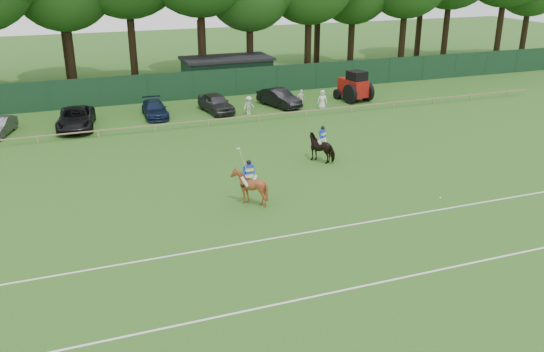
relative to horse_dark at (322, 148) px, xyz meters
name	(u,v)px	position (x,y,z in m)	size (l,w,h in m)	color
ground	(284,226)	(-5.64, -7.87, -0.85)	(160.00, 160.00, 0.00)	#1E4C14
horse_dark	(322,148)	(0.00, 0.00, 0.00)	(0.92, 2.01, 1.70)	black
horse_chestnut	(249,187)	(-6.33, -4.71, 0.07)	(1.49, 1.67, 1.84)	brown
sedan_grey	(0,126)	(-19.12, 13.13, -0.23)	(1.31, 3.76, 1.24)	#313134
suv_black	(76,118)	(-13.94, 12.91, -0.09)	(2.52, 5.47, 1.52)	black
sedan_navy	(155,109)	(-7.92, 14.21, -0.22)	(1.77, 4.35, 1.26)	#121E3B
hatch_grey	(216,103)	(-2.99, 13.93, -0.09)	(1.80, 4.48, 1.53)	#313234
estate_black	(279,98)	(2.52, 13.89, -0.11)	(1.56, 4.48, 1.47)	black
spectator_left	(249,105)	(-0.72, 12.26, -0.10)	(0.97, 0.56, 1.50)	beige
spectator_mid	(301,99)	(3.99, 12.69, -0.06)	(0.93, 0.39, 1.58)	white
spectator_right	(322,100)	(5.58, 11.82, -0.06)	(0.77, 0.50, 1.58)	silver
rider_dark	(323,136)	(0.01, -0.01, 0.75)	(0.83, 0.67, 1.41)	silver
rider_chestnut	(249,172)	(-6.33, -4.73, 0.88)	(0.94, 0.57, 2.05)	silver
polo_ball	(440,198)	(3.28, -7.68, -0.80)	(0.09, 0.09, 0.09)	silver
pitch_lines	(315,260)	(-5.64, -11.37, -0.84)	(60.00, 5.10, 0.01)	silver
pitch_rail	(195,121)	(-5.64, 10.13, -0.40)	(62.10, 0.10, 0.50)	#997F5B
perimeter_fence	(171,87)	(-5.64, 19.13, 0.40)	(92.08, 0.08, 2.50)	#14351E
utility_shed	(227,73)	(0.36, 22.13, 0.69)	(8.40, 4.40, 3.04)	#14331E
tree_row	(176,82)	(-3.64, 27.13, -0.85)	(96.00, 12.00, 21.00)	#26561C
tractor	(354,87)	(9.42, 13.46, 0.42)	(2.64, 3.50, 2.68)	maroon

